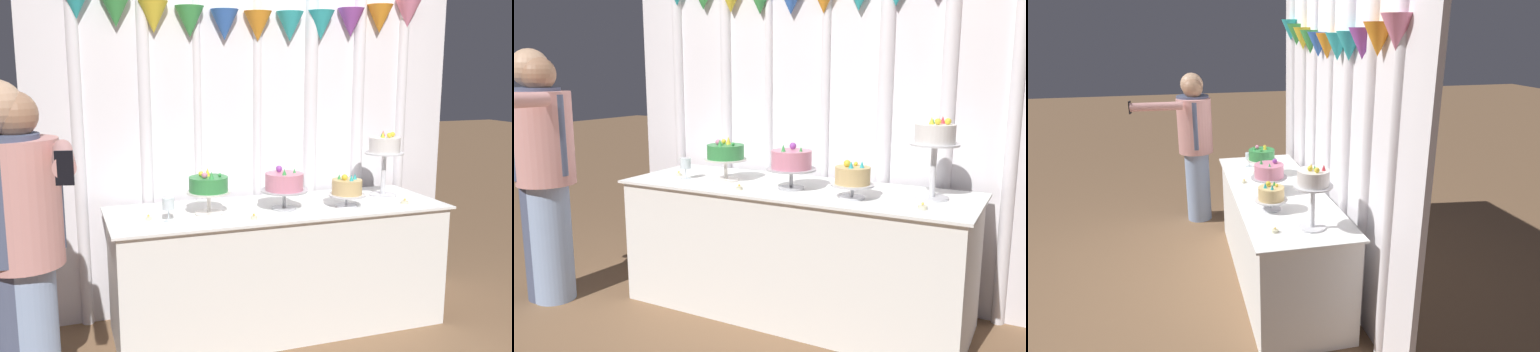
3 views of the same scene
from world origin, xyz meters
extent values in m
plane|color=#846042|center=(0.00, 0.00, 0.00)|extent=(24.00, 24.00, 0.00)
cube|color=white|center=(0.00, 0.56, 1.20)|extent=(3.01, 0.04, 2.41)
cylinder|color=white|center=(-1.18, 0.54, 1.20)|extent=(0.08, 0.08, 2.41)
cylinder|color=white|center=(-0.75, 0.54, 1.20)|extent=(0.08, 0.08, 2.41)
cylinder|color=white|center=(-0.41, 0.54, 1.20)|extent=(0.05, 0.05, 2.41)
cylinder|color=white|center=(0.01, 0.54, 1.20)|extent=(0.06, 0.06, 2.41)
cylinder|color=white|center=(0.41, 0.54, 1.20)|extent=(0.09, 0.09, 2.41)
cylinder|color=white|center=(0.78, 0.54, 1.20)|extent=(0.09, 0.09, 2.41)
cylinder|color=white|center=(1.14, 0.54, 1.20)|extent=(0.07, 0.07, 2.41)
cone|color=#2DB2B7|center=(-1.15, 0.50, 2.05)|extent=(0.19, 0.19, 0.20)
cone|color=green|center=(-0.92, 0.50, 2.01)|extent=(0.19, 0.19, 0.20)
cone|color=yellow|center=(-0.69, 0.50, 1.97)|extent=(0.19, 0.19, 0.20)
cone|color=green|center=(-0.46, 0.50, 1.95)|extent=(0.19, 0.19, 0.20)
cone|color=blue|center=(-0.23, 0.50, 1.94)|extent=(0.19, 0.19, 0.20)
cone|color=orange|center=(0.00, 0.50, 1.93)|extent=(0.19, 0.19, 0.20)
cone|color=#2DB2B7|center=(0.23, 0.50, 1.94)|extent=(0.19, 0.19, 0.20)
cone|color=#2DB2B7|center=(0.46, 0.50, 1.95)|extent=(0.19, 0.19, 0.20)
cone|color=purple|center=(0.69, 0.50, 1.97)|extent=(0.19, 0.19, 0.20)
cone|color=orange|center=(0.92, 0.50, 2.01)|extent=(0.19, 0.19, 0.20)
cone|color=pink|center=(1.15, 0.50, 2.05)|extent=(0.19, 0.19, 0.20)
cube|color=white|center=(0.00, 0.10, 0.39)|extent=(2.08, 0.67, 0.78)
cube|color=white|center=(0.00, 0.10, 0.79)|extent=(2.13, 0.72, 0.01)
cylinder|color=silver|center=(-0.46, 0.06, 0.80)|extent=(0.17, 0.17, 0.01)
cylinder|color=silver|center=(-0.46, 0.06, 0.87)|extent=(0.02, 0.02, 0.12)
cylinder|color=silver|center=(-0.46, 0.06, 0.93)|extent=(0.26, 0.26, 0.01)
cylinder|color=#388E47|center=(-0.46, 0.06, 0.98)|extent=(0.23, 0.23, 0.09)
sphere|color=green|center=(-0.40, 0.05, 1.04)|extent=(0.02, 0.02, 0.02)
cone|color=yellow|center=(-0.46, 0.09, 1.05)|extent=(0.03, 0.03, 0.05)
sphere|color=yellow|center=(-0.50, 0.10, 1.04)|extent=(0.03, 0.03, 0.03)
sphere|color=pink|center=(-0.50, 0.03, 1.04)|extent=(0.04, 0.04, 0.04)
cone|color=green|center=(-0.46, 0.00, 1.05)|extent=(0.03, 0.03, 0.04)
cylinder|color=#B2B2B7|center=(0.01, 0.04, 0.80)|extent=(0.15, 0.15, 0.01)
cylinder|color=#B2B2B7|center=(0.01, 0.04, 0.86)|extent=(0.02, 0.02, 0.10)
cylinder|color=#B2B2B7|center=(0.01, 0.04, 0.92)|extent=(0.29, 0.29, 0.01)
cylinder|color=pink|center=(0.01, 0.04, 0.97)|extent=(0.24, 0.24, 0.10)
cone|color=green|center=(0.07, 0.03, 1.04)|extent=(0.02, 0.02, 0.03)
sphere|color=purple|center=(-0.01, 0.09, 1.05)|extent=(0.04, 0.04, 0.04)
cone|color=green|center=(-0.01, -0.02, 1.05)|extent=(0.03, 0.03, 0.04)
cylinder|color=silver|center=(0.41, -0.03, 0.80)|extent=(0.14, 0.14, 0.01)
cylinder|color=silver|center=(0.41, -0.03, 0.84)|extent=(0.02, 0.02, 0.06)
cylinder|color=silver|center=(0.41, -0.03, 0.87)|extent=(0.24, 0.24, 0.01)
cylinder|color=#DBB775|center=(0.41, -0.03, 0.93)|extent=(0.19, 0.19, 0.09)
cone|color=#2DB2B7|center=(0.46, -0.03, 0.99)|extent=(0.03, 0.03, 0.04)
sphere|color=yellow|center=(0.41, 0.01, 0.98)|extent=(0.02, 0.02, 0.02)
cone|color=green|center=(0.37, 0.00, 0.99)|extent=(0.02, 0.02, 0.03)
sphere|color=yellow|center=(0.38, -0.05, 0.99)|extent=(0.04, 0.04, 0.04)
cone|color=#2DB2B7|center=(0.42, -0.08, 0.99)|extent=(0.03, 0.03, 0.04)
cylinder|color=silver|center=(0.79, 0.17, 0.80)|extent=(0.18, 0.18, 0.01)
cylinder|color=silver|center=(0.79, 0.17, 0.95)|extent=(0.03, 0.03, 0.28)
cylinder|color=silver|center=(0.79, 0.17, 1.09)|extent=(0.26, 0.26, 0.01)
cylinder|color=white|center=(0.79, 0.17, 1.15)|extent=(0.21, 0.21, 0.10)
sphere|color=yellow|center=(0.85, 0.17, 1.22)|extent=(0.03, 0.03, 0.03)
cone|color=#DB333D|center=(0.82, 0.23, 1.22)|extent=(0.03, 0.03, 0.04)
cone|color=green|center=(0.78, 0.18, 1.22)|extent=(0.02, 0.02, 0.03)
cone|color=yellow|center=(0.77, 0.16, 1.22)|extent=(0.03, 0.03, 0.04)
sphere|color=yellow|center=(0.81, 0.14, 1.22)|extent=(0.03, 0.03, 0.03)
cylinder|color=silver|center=(-0.72, -0.01, 0.80)|extent=(0.06, 0.06, 0.00)
cylinder|color=silver|center=(-0.72, -0.01, 0.83)|extent=(0.01, 0.01, 0.06)
cylinder|color=silver|center=(-0.72, -0.01, 0.90)|extent=(0.07, 0.07, 0.07)
cylinder|color=beige|center=(-0.83, 0.05, 0.81)|extent=(0.04, 0.04, 0.02)
sphere|color=#F9CC4C|center=(-0.83, 0.05, 0.82)|extent=(0.01, 0.01, 0.01)
cylinder|color=beige|center=(-0.24, -0.13, 0.81)|extent=(0.04, 0.04, 0.02)
sphere|color=#F9CC4C|center=(-0.24, -0.13, 0.83)|extent=(0.01, 0.01, 0.01)
cylinder|color=beige|center=(0.80, -0.09, 0.81)|extent=(0.05, 0.05, 0.02)
sphere|color=#F9CC4C|center=(0.80, -0.09, 0.83)|extent=(0.01, 0.01, 0.01)
cylinder|color=#4C5675|center=(-1.54, -0.47, 0.41)|extent=(0.25, 0.25, 0.81)
cylinder|color=#4C5675|center=(-1.54, -0.47, 1.10)|extent=(0.34, 0.34, 0.57)
sphere|color=tan|center=(-1.54, -0.47, 1.50)|extent=(0.24, 0.24, 0.24)
cube|color=#232328|center=(-1.54, -0.63, 1.13)|extent=(0.04, 0.01, 0.36)
cylinder|color=#4C5675|center=(-1.75, -0.47, 1.09)|extent=(0.08, 0.08, 0.50)
cylinder|color=#4C5675|center=(-1.33, -0.47, 1.09)|extent=(0.08, 0.08, 0.50)
cylinder|color=#93ADD6|center=(-1.47, -0.47, 0.39)|extent=(0.36, 0.36, 0.78)
cylinder|color=#D6938E|center=(-1.47, -0.47, 1.07)|extent=(0.50, 0.50, 0.58)
sphere|color=#A37556|center=(-1.47, -0.47, 1.46)|extent=(0.21, 0.21, 0.21)
cylinder|color=#D6938E|center=(-1.67, -0.36, 1.06)|extent=(0.08, 0.08, 0.51)
cylinder|color=#D6938E|center=(-1.28, -0.84, 1.32)|extent=(0.08, 0.51, 0.08)
cube|color=black|center=(-1.28, -1.09, 1.32)|extent=(0.06, 0.02, 0.12)
camera|label=1|loc=(-1.29, -3.20, 1.67)|focal=40.47mm
camera|label=2|loc=(1.36, -2.73, 1.46)|focal=37.62mm
camera|label=3|loc=(3.51, -0.67, 2.07)|focal=32.66mm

